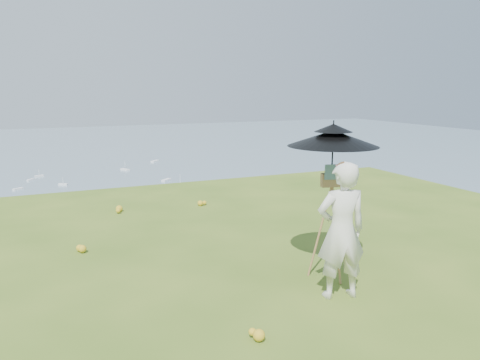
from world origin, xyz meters
name	(u,v)px	position (x,y,z in m)	size (l,w,h in m)	color
ground	(279,288)	(0.00, 0.00, 0.00)	(14.00, 14.00, 0.00)	#45671D
shoreline_tier	(70,315)	(0.00, 75.00, -36.00)	(170.00, 28.00, 8.00)	gray
bay_water	(46,164)	(0.00, 240.00, -34.00)	(700.00, 700.00, 0.00)	slate
slope_trees	(85,294)	(0.00, 35.00, -15.00)	(110.00, 50.00, 6.00)	#174414
harbor_town	(67,280)	(0.00, 75.00, -29.50)	(110.00, 22.00, 5.00)	silver
moored_boats	(11,200)	(-12.50, 161.00, -33.65)	(140.00, 140.00, 0.70)	white
wildflowers	(270,277)	(0.00, 0.25, 0.06)	(10.00, 10.50, 0.12)	gold
painter	(341,231)	(0.55, -0.49, 0.83)	(0.61, 0.40, 1.66)	white
field_easel	(331,221)	(0.79, 0.07, 0.77)	(0.58, 0.58, 1.54)	olive
sun_umbrella	(333,153)	(0.80, 0.10, 1.68)	(1.17, 1.17, 0.82)	black
painter_cap	(344,165)	(0.55, -0.49, 1.62)	(0.18, 0.22, 0.10)	#CA6F7F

